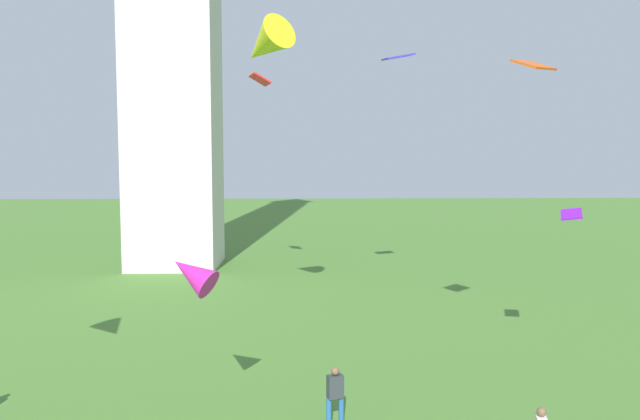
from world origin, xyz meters
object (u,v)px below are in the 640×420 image
kite_flying_3 (571,214)px  kite_flying_5 (534,65)px  person_1 (335,393)px  kite_flying_7 (192,273)px  kite_flying_1 (398,57)px  kite_flying_4 (260,79)px  kite_flying_2 (265,45)px

kite_flying_3 → kite_flying_5: size_ratio=0.71×
person_1 → kite_flying_5: (6.93, 3.38, 10.03)m
kite_flying_3 → kite_flying_7: bearing=-45.7°
kite_flying_1 → kite_flying_4: 8.59m
person_1 → kite_flying_4: 22.31m
kite_flying_4 → kite_flying_7: (-0.64, -19.36, -7.89)m
kite_flying_3 → kite_flying_5: 5.70m
kite_flying_1 → kite_flying_2: bearing=-145.4°
person_1 → kite_flying_7: 5.48m
kite_flying_1 → kite_flying_3: size_ratio=1.36×
kite_flying_2 → kite_flying_4: size_ratio=1.56×
kite_flying_2 → kite_flying_5: bearing=114.0°
kite_flying_2 → kite_flying_7: 11.77m
kite_flying_2 → kite_flying_4: (-0.92, 10.73, 0.05)m
kite_flying_5 → kite_flying_7: size_ratio=1.03×
kite_flying_3 → kite_flying_7: (-12.97, -5.15, -1.14)m
kite_flying_4 → kite_flying_2: bearing=-10.5°
kite_flying_2 → person_1: bearing=67.3°
person_1 → kite_flying_2: size_ratio=0.59×
kite_flying_4 → kite_flying_7: kite_flying_4 is taller
kite_flying_3 → kite_flying_4: (-12.33, 14.21, 6.75)m
kite_flying_4 → kite_flying_5: 18.58m
kite_flying_1 → kite_flying_4: bearing=140.8°
kite_flying_2 → kite_flying_7: bearing=40.1°
kite_flying_4 → kite_flying_7: bearing=-17.2°
kite_flying_1 → kite_flying_4: kite_flying_1 is taller
person_1 → kite_flying_1: bearing=56.1°
kite_flying_2 → kite_flying_3: 13.68m
kite_flying_3 → kite_flying_4: size_ratio=0.65×
person_1 → kite_flying_1: size_ratio=1.04×
kite_flying_2 → kite_flying_4: bearing=-124.8°
kite_flying_4 → kite_flying_3: bearing=25.6°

